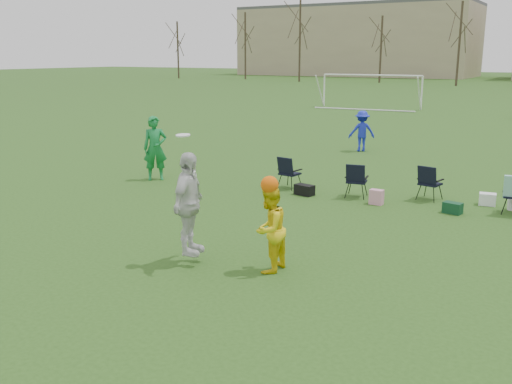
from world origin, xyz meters
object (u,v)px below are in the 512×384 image
Objects in this scene: fielder_blue at (362,131)px; fielder_green_near at (155,148)px; goal_left at (372,82)px; center_contest at (222,214)px.

fielder_green_near is at bearing 34.10° from fielder_blue.
fielder_blue is 19.80m from goal_left.
center_contest is (2.42, -13.87, 0.21)m from fielder_blue.
goal_left is (-2.54, 27.32, 0.91)m from fielder_green_near.
center_contest is at bearing 67.36° from fielder_blue.
fielder_green_near reaches higher than fielder_blue.
fielder_green_near is 9.33m from fielder_blue.
fielder_blue is (3.70, 8.56, -0.18)m from fielder_green_near.
goal_left reaches higher than fielder_blue.
fielder_blue is at bearing -76.61° from goal_left.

